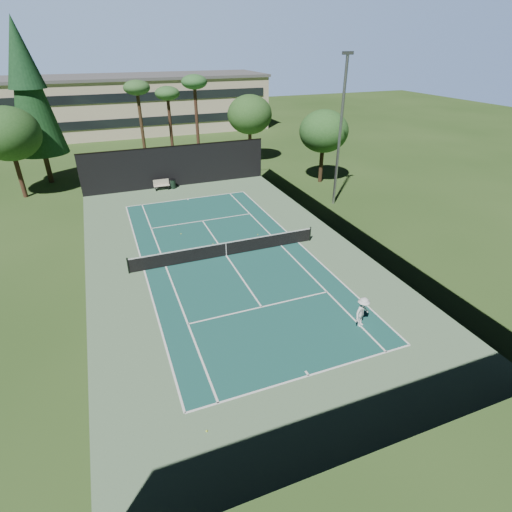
{
  "coord_description": "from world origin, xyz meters",
  "views": [
    {
      "loc": [
        -6.82,
        -23.01,
        12.92
      ],
      "look_at": [
        1.0,
        -3.0,
        1.3
      ],
      "focal_mm": 28.0,
      "sensor_mm": 36.0,
      "label": 1
    }
  ],
  "objects_px": {
    "player": "(362,312)",
    "tennis_ball_b": "(213,244)",
    "tennis_ball_c": "(258,235)",
    "park_bench": "(161,184)",
    "tennis_ball_d": "(181,234)",
    "trash_bin": "(173,184)",
    "tennis_net": "(226,249)",
    "tennis_ball_a": "(207,431)"
  },
  "relations": [
    {
      "from": "player",
      "to": "tennis_ball_b",
      "type": "xyz_separation_m",
      "value": [
        -4.51,
        11.77,
        -0.81
      ]
    },
    {
      "from": "tennis_ball_c",
      "to": "park_bench",
      "type": "bearing_deg",
      "value": 110.78
    },
    {
      "from": "tennis_ball_d",
      "to": "trash_bin",
      "type": "bearing_deg",
      "value": 81.95
    },
    {
      "from": "tennis_net",
      "to": "player",
      "type": "relative_size",
      "value": 7.7
    },
    {
      "from": "tennis_ball_a",
      "to": "tennis_ball_d",
      "type": "xyz_separation_m",
      "value": [
        2.74,
        17.53,
        0.0
      ]
    },
    {
      "from": "tennis_ball_c",
      "to": "tennis_ball_d",
      "type": "xyz_separation_m",
      "value": [
        -5.37,
        2.23,
        0.0
      ]
    },
    {
      "from": "tennis_net",
      "to": "tennis_ball_b",
      "type": "xyz_separation_m",
      "value": [
        -0.36,
        2.05,
        -0.53
      ]
    },
    {
      "from": "tennis_ball_b",
      "to": "park_bench",
      "type": "height_order",
      "value": "park_bench"
    },
    {
      "from": "tennis_ball_c",
      "to": "tennis_ball_d",
      "type": "bearing_deg",
      "value": 157.43
    },
    {
      "from": "player",
      "to": "tennis_ball_d",
      "type": "distance_m",
      "value": 15.6
    },
    {
      "from": "tennis_ball_a",
      "to": "tennis_ball_c",
      "type": "relative_size",
      "value": 1.13
    },
    {
      "from": "player",
      "to": "park_bench",
      "type": "bearing_deg",
      "value": 78.83
    },
    {
      "from": "tennis_net",
      "to": "player",
      "type": "distance_m",
      "value": 10.57
    },
    {
      "from": "tennis_net",
      "to": "tennis_ball_a",
      "type": "bearing_deg",
      "value": -110.65
    },
    {
      "from": "trash_bin",
      "to": "tennis_ball_a",
      "type": "bearing_deg",
      "value": -98.56
    },
    {
      "from": "tennis_ball_b",
      "to": "tennis_ball_c",
      "type": "bearing_deg",
      "value": 3.89
    },
    {
      "from": "player",
      "to": "tennis_ball_d",
      "type": "relative_size",
      "value": 21.65
    },
    {
      "from": "park_bench",
      "to": "trash_bin",
      "type": "xyz_separation_m",
      "value": [
        1.12,
        0.02,
        -0.07
      ]
    },
    {
      "from": "tennis_net",
      "to": "park_bench",
      "type": "height_order",
      "value": "tennis_net"
    },
    {
      "from": "player",
      "to": "park_bench",
      "type": "relative_size",
      "value": 1.12
    },
    {
      "from": "tennis_net",
      "to": "tennis_ball_b",
      "type": "height_order",
      "value": "tennis_net"
    },
    {
      "from": "player",
      "to": "tennis_ball_d",
      "type": "bearing_deg",
      "value": 89.49
    },
    {
      "from": "player",
      "to": "tennis_ball_b",
      "type": "relative_size",
      "value": 28.54
    },
    {
      "from": "park_bench",
      "to": "tennis_ball_d",
      "type": "bearing_deg",
      "value": -92.18
    },
    {
      "from": "park_bench",
      "to": "trash_bin",
      "type": "bearing_deg",
      "value": 1.11
    },
    {
      "from": "tennis_net",
      "to": "tennis_ball_d",
      "type": "relative_size",
      "value": 166.74
    },
    {
      "from": "tennis_ball_c",
      "to": "tennis_ball_a",
      "type": "bearing_deg",
      "value": -117.94
    },
    {
      "from": "tennis_net",
      "to": "tennis_ball_d",
      "type": "xyz_separation_m",
      "value": [
        -2.16,
        4.53,
        -0.52
      ]
    },
    {
      "from": "tennis_ball_d",
      "to": "trash_bin",
      "type": "relative_size",
      "value": 0.08
    },
    {
      "from": "tennis_ball_a",
      "to": "park_bench",
      "type": "xyz_separation_m",
      "value": [
        3.15,
        28.37,
        0.51
      ]
    },
    {
      "from": "tennis_ball_d",
      "to": "tennis_ball_a",
      "type": "bearing_deg",
      "value": -98.88
    },
    {
      "from": "tennis_ball_a",
      "to": "player",
      "type": "bearing_deg",
      "value": 19.94
    },
    {
      "from": "tennis_ball_a",
      "to": "tennis_ball_d",
      "type": "relative_size",
      "value": 1.0
    },
    {
      "from": "park_bench",
      "to": "trash_bin",
      "type": "height_order",
      "value": "park_bench"
    },
    {
      "from": "tennis_ball_c",
      "to": "park_bench",
      "type": "relative_size",
      "value": 0.05
    },
    {
      "from": "tennis_ball_c",
      "to": "trash_bin",
      "type": "distance_m",
      "value": 13.66
    },
    {
      "from": "player",
      "to": "trash_bin",
      "type": "relative_size",
      "value": 1.77
    },
    {
      "from": "tennis_ball_b",
      "to": "tennis_ball_c",
      "type": "distance_m",
      "value": 3.58
    },
    {
      "from": "tennis_ball_a",
      "to": "tennis_ball_d",
      "type": "distance_m",
      "value": 17.75
    },
    {
      "from": "tennis_ball_c",
      "to": "park_bench",
      "type": "height_order",
      "value": "park_bench"
    },
    {
      "from": "tennis_ball_c",
      "to": "player",
      "type": "bearing_deg",
      "value": -85.53
    },
    {
      "from": "tennis_net",
      "to": "park_bench",
      "type": "relative_size",
      "value": 8.6
    }
  ]
}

